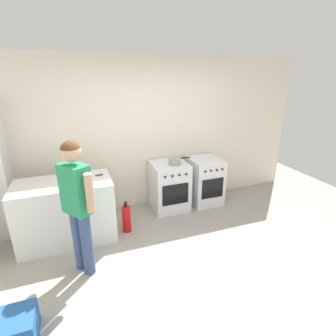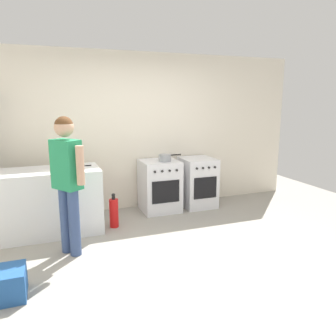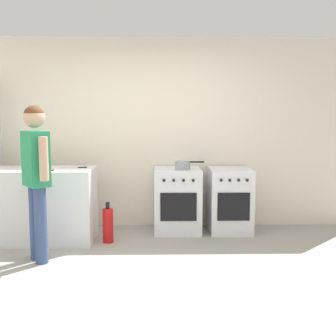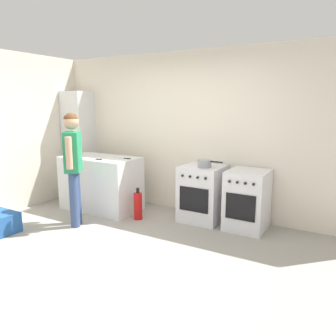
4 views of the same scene
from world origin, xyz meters
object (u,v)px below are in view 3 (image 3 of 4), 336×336
at_px(knife_carving, 75,168).
at_px(fire_extinguisher, 108,225).
at_px(knife_bread, 40,171).
at_px(oven_left, 177,200).
at_px(pot, 183,165).
at_px(oven_right, 230,200).
at_px(person, 36,169).

xyz_separation_m(knife_carving, fire_extinguisher, (0.42, -0.17, -0.69)).
xyz_separation_m(knife_bread, fire_extinguisher, (0.76, 0.13, -0.69)).
distance_m(oven_left, pot, 0.49).
relative_size(oven_left, oven_right, 1.00).
distance_m(person, fire_extinguisher, 1.20).
height_order(pot, person, person).
relative_size(oven_right, knife_bread, 2.42).
bearing_deg(oven_left, fire_extinguisher, -151.22).
relative_size(knife_bread, knife_carving, 1.06).
relative_size(pot, knife_bread, 1.08).
height_order(knife_bread, person, person).
distance_m(oven_right, knife_carving, 2.07).
height_order(knife_bread, knife_carving, same).
bearing_deg(fire_extinguisher, person, -134.80).
bearing_deg(person, knife_carving, 74.27).
height_order(knife_bread, fire_extinguisher, knife_bread).
bearing_deg(fire_extinguisher, pot, 22.67).
xyz_separation_m(pot, knife_bread, (-1.70, -0.52, -0.00)).
xyz_separation_m(oven_left, knife_bread, (-1.63, -0.61, 0.48)).
height_order(oven_right, fire_extinguisher, oven_right).
bearing_deg(person, oven_left, 36.71).
relative_size(oven_left, fire_extinguisher, 1.70).
xyz_separation_m(oven_right, person, (-2.22, -1.14, 0.56)).
relative_size(pot, fire_extinguisher, 0.76).
bearing_deg(oven_right, person, -152.92).
bearing_deg(pot, person, -146.57).
distance_m(oven_right, pot, 0.80).
bearing_deg(pot, knife_bread, -162.99).
relative_size(oven_left, pot, 2.23).
relative_size(oven_right, fire_extinguisher, 1.70).
relative_size(oven_right, pot, 2.23).
relative_size(pot, knife_carving, 1.15).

